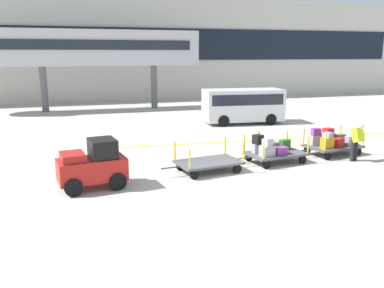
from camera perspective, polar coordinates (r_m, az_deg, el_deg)
The scene contains 11 objects.
ground_plane at distance 13.03m, azimuth 7.76°, elevation -6.20°, with size 120.00×120.00×0.00m, color #B2ADA0.
apron_lead_line at distance 20.20m, azimuth 10.09°, elevation 0.59°, with size 17.16×0.20×0.01m, color yellow.
terminal_building at distance 37.53m, azimuth -8.97°, elevation 13.27°, with size 56.51×2.51×9.18m.
jet_bridge at distance 31.18m, azimuth -16.37°, elevation 13.03°, with size 17.03×3.00×5.94m.
baggage_tug at distance 13.05m, azimuth -14.05°, elevation -2.98°, with size 2.24×1.50×1.58m.
baggage_cart_lead at distance 14.49m, azimuth 2.36°, elevation -2.69°, with size 3.08×1.73×1.10m.
baggage_cart_middle at distance 15.97m, azimuth 11.49°, elevation -0.88°, with size 3.08×1.73×1.11m.
baggage_cart_tail at distance 17.96m, azimuth 19.39°, elevation 0.25°, with size 3.08×1.73×1.13m.
baggage_handler at distance 17.09m, azimuth 22.57°, elevation 0.51°, with size 0.50×0.52×1.56m.
shuttle_van at distance 24.73m, azimuth 7.34°, elevation 5.80°, with size 4.95×2.32×2.10m.
safety_cone_near at distance 20.01m, azimuth 9.54°, elevation 1.29°, with size 0.36×0.36×0.55m, color orange.
Camera 1 is at (-5.17, -11.19, 4.23)m, focal length 37.15 mm.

